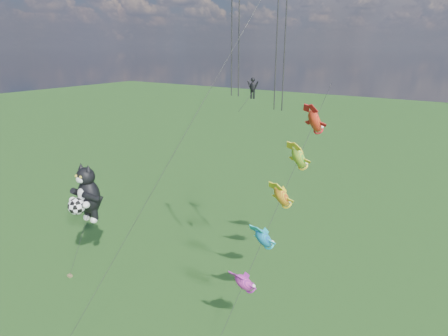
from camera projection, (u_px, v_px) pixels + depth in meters
The scene contains 4 objects.
ground at pixel (48, 282), 33.56m from camera, with size 300.00×300.00×0.00m, color #0F350D.
cat_kite_rig at pixel (86, 194), 34.26m from camera, with size 2.59×4.09×10.14m.
fish_windsock_rig at pixel (282, 197), 26.94m from camera, with size 2.08×15.89×17.46m.
parafoil_rig at pixel (248, 67), 24.72m from camera, with size 9.01×15.57×25.62m.
Camera 1 is at (29.06, -15.21, 20.14)m, focal length 30.00 mm.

